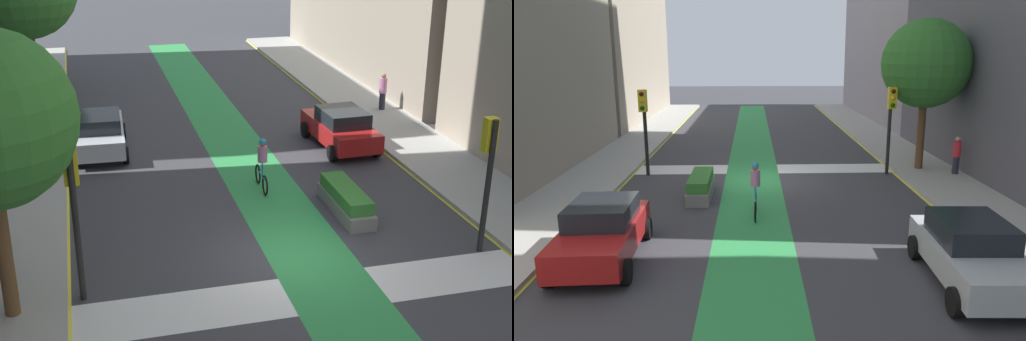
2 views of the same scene
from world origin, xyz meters
TOP-DOWN VIEW (x-y plane):
  - ground_plane at (0.00, 0.00)m, footprint 120.00×120.00m
  - bike_lane_paint at (0.53, 0.00)m, footprint 2.40×60.00m
  - crosswalk_band at (0.00, -2.00)m, footprint 12.00×1.80m
  - sidewalk_left at (-7.50, 0.00)m, footprint 3.00×60.00m
  - curb_stripe_left at (-6.00, 0.00)m, footprint 0.16×60.00m
  - curb_stripe_right at (6.00, 0.00)m, footprint 0.16×60.00m
  - traffic_signal_near_right at (5.28, -0.87)m, footprint 0.35×0.52m
  - traffic_signal_near_left at (-5.62, -0.71)m, footprint 0.35×0.52m
  - car_silver_left_far at (-4.67, 9.90)m, footprint 2.15×4.26m
  - car_red_right_far at (4.54, 8.20)m, footprint 2.15×4.26m
  - cyclist_in_lane at (0.44, 4.76)m, footprint 0.32×1.73m
  - pedestrian_sidewalk_right_a at (8.08, 12.17)m, footprint 0.34×0.34m
  - median_planter at (2.53, 2.36)m, footprint 0.86×3.04m

SIDE VIEW (x-z plane):
  - ground_plane at x=0.00m, z-range 0.00..0.00m
  - crosswalk_band at x=0.00m, z-range 0.00..0.01m
  - bike_lane_paint at x=0.53m, z-range 0.00..0.01m
  - curb_stripe_left at x=-6.00m, z-range 0.00..0.01m
  - curb_stripe_right at x=6.00m, z-range 0.00..0.01m
  - sidewalk_left at x=-7.50m, z-range 0.00..0.15m
  - median_planter at x=2.53m, z-range -0.02..0.83m
  - car_silver_left_far at x=-4.67m, z-range 0.02..1.59m
  - car_red_right_far at x=4.54m, z-range 0.02..1.59m
  - cyclist_in_lane at x=0.44m, z-range 0.04..1.90m
  - pedestrian_sidewalk_right_a at x=8.08m, z-range 0.17..1.84m
  - traffic_signal_near_right at x=5.28m, z-range 0.79..4.64m
  - traffic_signal_near_left at x=-5.62m, z-range 0.81..4.76m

